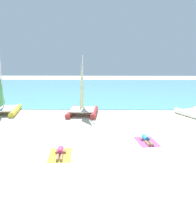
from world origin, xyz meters
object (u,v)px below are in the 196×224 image
Objects in this scene: sailboat_red at (82,106)px; sunbather_left at (60,152)px; sailboat_yellow at (2,105)px; sunbather_right at (146,139)px; towel_right at (146,142)px; towel_left at (60,155)px.

sailboat_red is 3.26× the size of sunbather_left.
sailboat_red is 0.94× the size of sailboat_yellow.
sailboat_red is 9.23m from sunbather_left.
sunbather_right is (4.35, -7.07, -0.63)m from sailboat_red.
sunbather_right is at bearing 97.76° from towel_right.
towel_right is 0.14m from sunbather_right.
sailboat_red is 2.69× the size of towel_right.
sunbather_left is 5.10m from towel_right.
sailboat_yellow is at bearing 147.46° from towel_right.
towel_right is at bearing -42.85° from sailboat_yellow.
sunbather_right is at bearing 18.52° from sunbather_left.
towel_left is 1.21× the size of sunbather_left.
sailboat_yellow is 3.49× the size of sunbather_right.
sailboat_yellow reaches higher than sunbather_right.
sailboat_yellow is at bearing 179.80° from sailboat_red.
sailboat_red is at bearing 113.83° from sunbather_right.
sailboat_yellow is 2.88× the size of towel_right.
towel_right is (4.66, 2.07, -0.13)m from sunbather_left.
sailboat_yellow is 2.88× the size of towel_left.
towel_left is at bearing -155.29° from towel_right.
sailboat_yellow is at bearing 126.02° from towel_left.
sailboat_yellow reaches higher than sailboat_red.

